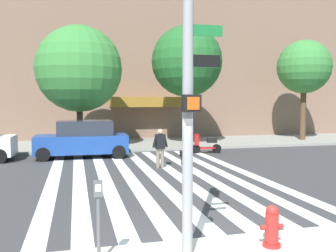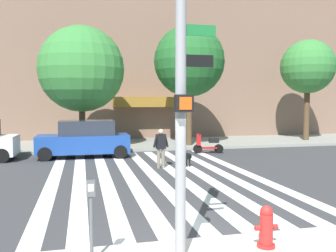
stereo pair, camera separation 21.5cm
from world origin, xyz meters
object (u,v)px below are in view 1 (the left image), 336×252
at_px(parked_scooter, 206,144).
at_px(pedestrian_dog_walker, 160,146).
at_px(street_tree_middle, 187,62).
at_px(fire_hydrant, 272,226).
at_px(street_tree_further, 304,67).
at_px(dog_on_leash, 185,156).
at_px(parked_car_behind_first, 82,139).
at_px(traffic_light_pole, 189,56).
at_px(street_tree_nearest, 79,69).
at_px(parking_meter_curbside, 98,210).

relative_size(parked_scooter, pedestrian_dog_walker, 0.99).
bearing_deg(street_tree_middle, fire_hydrant, -101.35).
bearing_deg(street_tree_further, parked_scooter, -156.28).
height_order(street_tree_further, dog_on_leash, street_tree_further).
height_order(fire_hydrant, pedestrian_dog_walker, pedestrian_dog_walker).
relative_size(parked_car_behind_first, street_tree_middle, 0.63).
bearing_deg(parked_scooter, street_tree_further, 23.72).
height_order(parked_car_behind_first, dog_on_leash, parked_car_behind_first).
xyz_separation_m(traffic_light_pole, fire_hydrant, (1.61, 0.10, -3.00)).
distance_m(street_tree_nearest, pedestrian_dog_walker, 7.81).
relative_size(street_tree_nearest, pedestrian_dog_walker, 4.14).
height_order(street_tree_nearest, pedestrian_dog_walker, street_tree_nearest).
bearing_deg(parked_scooter, pedestrian_dog_walker, -132.41).
relative_size(parked_car_behind_first, street_tree_nearest, 0.66).
xyz_separation_m(fire_hydrant, parked_car_behind_first, (-3.11, 12.76, 0.38)).
distance_m(fire_hydrant, parked_car_behind_first, 13.14).
xyz_separation_m(parked_scooter, dog_on_leash, (-2.24, -3.45, -0.04)).
relative_size(street_tree_middle, street_tree_further, 1.05).
relative_size(fire_hydrant, parking_meter_curbside, 0.56).
height_order(fire_hydrant, parking_meter_curbside, parking_meter_curbside).
bearing_deg(street_tree_middle, pedestrian_dog_walker, -115.94).
xyz_separation_m(parked_scooter, street_tree_nearest, (-6.57, 2.43, 4.08)).
relative_size(parked_car_behind_first, street_tree_further, 0.66).
bearing_deg(parked_scooter, parked_car_behind_first, 179.38).
bearing_deg(fire_hydrant, parked_car_behind_first, 103.70).
bearing_deg(traffic_light_pole, pedestrian_dog_walker, 80.09).
bearing_deg(parked_car_behind_first, street_tree_middle, 22.80).
relative_size(traffic_light_pole, pedestrian_dog_walker, 3.54).
height_order(street_tree_middle, dog_on_leash, street_tree_middle).
xyz_separation_m(parked_scooter, pedestrian_dog_walker, (-3.39, -3.71, 0.45)).
xyz_separation_m(street_tree_further, pedestrian_dog_walker, (-11.76, -7.39, -4.18)).
distance_m(traffic_light_pole, dog_on_leash, 10.21).
bearing_deg(parked_car_behind_first, parked_scooter, -0.62).
height_order(parking_meter_curbside, pedestrian_dog_walker, pedestrian_dog_walker).
bearing_deg(pedestrian_dog_walker, dog_on_leash, 13.09).
distance_m(fire_hydrant, parked_scooter, 13.13).
xyz_separation_m(parking_meter_curbside, dog_on_leash, (4.21, 9.18, -0.59)).
height_order(parked_car_behind_first, street_tree_further, street_tree_further).
height_order(parking_meter_curbside, street_tree_further, street_tree_further).
bearing_deg(street_tree_middle, dog_on_leash, -107.73).
relative_size(fire_hydrant, street_tree_middle, 0.11).
bearing_deg(parked_car_behind_first, street_tree_further, 13.65).
bearing_deg(fire_hydrant, dog_on_leash, 83.05).
relative_size(parking_meter_curbside, street_tree_nearest, 0.20).
xyz_separation_m(fire_hydrant, parked_scooter, (3.37, 12.69, -0.04)).
bearing_deg(street_tree_further, parked_car_behind_first, -166.35).
height_order(street_tree_nearest, street_tree_further, street_tree_further).
distance_m(street_tree_nearest, street_tree_middle, 6.31).
xyz_separation_m(parked_scooter, street_tree_middle, (-0.29, 2.67, 4.69)).
bearing_deg(traffic_light_pole, fire_hydrant, 3.59).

